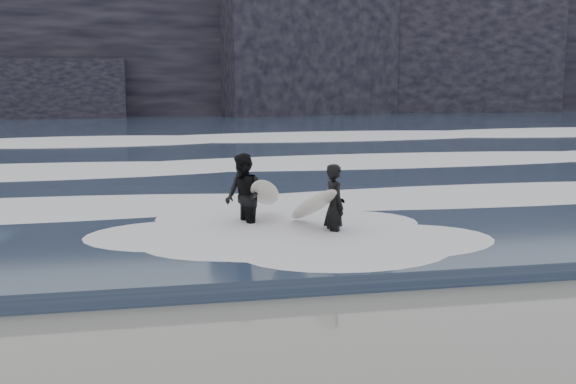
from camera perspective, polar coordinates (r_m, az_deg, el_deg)
name	(u,v)px	position (r m, az deg, el deg)	size (l,w,h in m)	color
sea	(185,134)	(35.95, -8.13, 4.53)	(90.00, 52.00, 0.30)	#29354E
headland	(169,46)	(52.82, -9.42, 11.33)	(70.00, 9.00, 10.00)	black
foam_near	(241,199)	(16.15, -3.74, -0.59)	(60.00, 3.20, 0.20)	white
foam_mid	(211,161)	(23.02, -6.13, 2.47)	(60.00, 4.00, 0.24)	white
foam_far	(191,135)	(31.94, -7.69, 4.46)	(60.00, 4.80, 0.30)	white
surfer_left	(329,206)	(13.21, 3.26, -1.12)	(0.99, 1.96, 1.57)	black
surfer_right	(246,197)	(13.86, -3.36, -0.38)	(1.32, 1.95, 1.69)	black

